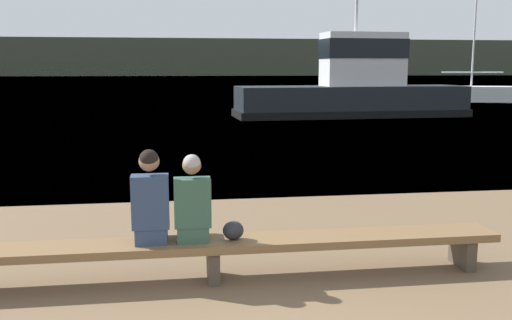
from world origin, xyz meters
name	(u,v)px	position (x,y,z in m)	size (l,w,h in m)	color
water_surface	(174,77)	(0.00, 126.66, 0.00)	(240.00, 240.00, 0.00)	#5684A3
far_shoreline	(174,57)	(0.00, 147.97, 4.65)	(600.00, 12.00, 9.29)	#424738
bench_main	(213,247)	(-0.02, 2.98, 0.35)	(6.24, 0.50, 0.43)	brown
person_left	(150,203)	(-0.65, 2.99, 0.86)	(0.38, 0.43, 0.99)	navy
person_right	(192,205)	(-0.22, 2.99, 0.82)	(0.38, 0.43, 0.93)	#2D4C3D
shopping_bag	(233,230)	(0.20, 2.97, 0.53)	(0.22, 0.17, 0.20)	#232328
tugboat_red	(354,90)	(7.75, 22.30, 1.19)	(10.68, 3.26, 7.23)	black
moored_sailboat	(478,94)	(19.16, 31.85, 0.51)	(8.68, 4.67, 6.68)	silver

